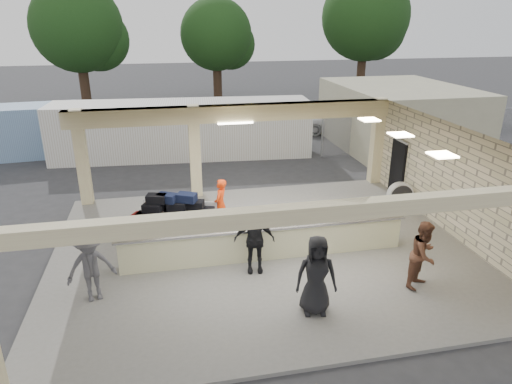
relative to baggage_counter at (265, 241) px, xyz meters
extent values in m
plane|color=#2D2D30|center=(0.00, 0.50, -0.59)|extent=(120.00, 120.00, 0.00)
cube|color=slate|center=(0.00, 0.50, -0.54)|extent=(12.00, 10.00, 0.10)
cube|color=#CDB989|center=(0.00, 0.50, 2.91)|extent=(12.00, 10.00, 0.02)
cube|color=beige|center=(6.00, 0.50, 1.16)|extent=(0.02, 10.00, 3.50)
cube|color=black|center=(5.94, 3.70, 0.56)|extent=(0.10, 0.95, 2.10)
cube|color=#CDB989|center=(0.00, 5.25, 2.61)|extent=(12.00, 0.50, 0.60)
cube|color=#CDB989|center=(0.00, -4.35, 2.76)|extent=(12.00, 0.30, 0.30)
cube|color=#CDB989|center=(-5.50, 5.25, 1.21)|extent=(0.40, 0.40, 3.50)
cube|color=#CDB989|center=(-1.50, 5.25, 1.21)|extent=(0.40, 0.40, 3.50)
cube|color=#CDB989|center=(5.80, 5.30, 1.21)|extent=(0.40, 0.40, 3.50)
cube|color=white|center=(0.00, 5.00, 2.29)|extent=(1.30, 0.12, 0.06)
cube|color=#FFEABF|center=(3.80, 2.00, 2.88)|extent=(0.55, 0.55, 0.04)
cube|color=#FFEABF|center=(3.80, 0.00, 2.88)|extent=(0.55, 0.55, 0.04)
cube|color=#FFEABF|center=(3.80, -2.00, 2.88)|extent=(0.55, 0.55, 0.04)
cube|color=beige|center=(0.00, 0.00, -0.04)|extent=(8.00, 0.50, 0.90)
cube|color=#B7B7BC|center=(0.00, 0.00, 0.46)|extent=(8.20, 0.58, 0.06)
cube|color=silver|center=(-2.45, 1.74, 0.10)|extent=(2.79, 2.17, 0.12)
cylinder|color=black|center=(-3.55, 1.53, -0.29)|extent=(0.23, 0.41, 0.39)
cylinder|color=black|center=(-3.21, 2.56, -0.29)|extent=(0.23, 0.41, 0.39)
cylinder|color=black|center=(-1.69, 0.92, -0.29)|extent=(0.23, 0.41, 0.39)
cylinder|color=black|center=(-1.35, 1.95, -0.29)|extent=(0.23, 0.41, 0.39)
cube|color=silver|center=(-2.22, 2.44, 0.30)|extent=(2.35, 0.81, 0.29)
cube|color=silver|center=(-2.68, 1.04, 0.30)|extent=(2.35, 0.81, 0.29)
cube|color=black|center=(-3.29, 1.71, 0.29)|extent=(0.66, 0.53, 0.26)
cube|color=black|center=(-2.64, 1.49, 0.29)|extent=(0.66, 0.53, 0.26)
cube|color=black|center=(-1.98, 1.28, 0.29)|extent=(0.66, 0.53, 0.26)
cube|color=black|center=(-3.10, 2.27, 0.29)|extent=(0.66, 0.53, 0.26)
cube|color=black|center=(-2.45, 2.05, 0.29)|extent=(0.66, 0.53, 0.26)
cube|color=black|center=(-1.80, 1.84, 0.29)|extent=(0.66, 0.53, 0.26)
cube|color=black|center=(-3.07, 1.74, 0.55)|extent=(0.66, 0.53, 0.26)
cube|color=black|center=(-2.36, 1.71, 0.55)|extent=(0.66, 0.53, 0.26)
cube|color=black|center=(-1.83, 1.74, 0.55)|extent=(0.66, 0.53, 0.26)
cube|color=black|center=(-2.73, 2.14, 0.55)|extent=(0.66, 0.53, 0.26)
cube|color=black|center=(-2.64, 1.80, 0.82)|extent=(0.66, 0.53, 0.26)
cube|color=black|center=(-2.05, 1.71, 0.82)|extent=(0.66, 0.53, 0.26)
cube|color=#590F0C|center=(-3.41, 1.64, 0.29)|extent=(0.66, 0.53, 0.26)
cube|color=black|center=(-1.52, 1.74, 0.29)|extent=(0.66, 0.53, 0.26)
cube|color=black|center=(-2.33, 2.11, 0.55)|extent=(0.66, 0.53, 0.26)
cube|color=black|center=(-2.95, 1.80, 0.82)|extent=(0.66, 0.53, 0.26)
cylinder|color=silver|center=(5.42, 2.40, 0.05)|extent=(0.91, 0.38, 0.88)
cylinder|color=black|center=(5.42, 2.40, 0.05)|extent=(0.81, 0.41, 0.79)
cube|color=silver|center=(5.12, 2.40, -0.34)|extent=(0.06, 0.49, 0.29)
cube|color=silver|center=(5.71, 2.40, -0.34)|extent=(0.06, 0.49, 0.29)
imported|color=#F33A0C|center=(-0.98, 2.08, 0.35)|extent=(0.57, 0.70, 1.68)
imported|color=brown|center=(3.53, -2.26, 0.40)|extent=(0.92, 0.80, 1.76)
imported|color=black|center=(-0.46, -0.70, 0.43)|extent=(1.12, 0.54, 1.83)
imported|color=#49494D|center=(-4.50, -1.22, 0.40)|extent=(1.21, 0.69, 1.77)
imported|color=black|center=(0.56, -2.76, 0.47)|extent=(0.99, 0.53, 1.91)
imported|color=silver|center=(7.81, 13.96, 0.05)|extent=(4.87, 3.22, 1.28)
imported|color=silver|center=(12.56, 14.93, 0.18)|extent=(4.88, 1.92, 1.53)
imported|color=black|center=(7.53, 16.25, 0.13)|extent=(4.57, 3.06, 1.44)
cube|color=white|center=(-1.67, 10.96, 0.76)|extent=(12.56, 3.35, 2.69)
cylinder|color=gray|center=(5.00, 9.50, 0.41)|extent=(0.06, 0.06, 2.00)
cylinder|color=gray|center=(7.00, 9.50, 0.41)|extent=(0.06, 0.06, 2.00)
cylinder|color=gray|center=(9.00, 9.50, 0.41)|extent=(0.06, 0.06, 2.00)
cylinder|color=gray|center=(11.00, 9.50, 0.41)|extent=(0.06, 0.06, 2.00)
cylinder|color=gray|center=(13.00, 9.50, 0.41)|extent=(0.06, 0.06, 2.00)
cylinder|color=gray|center=(15.00, 9.50, 0.41)|extent=(0.06, 0.06, 2.00)
cube|color=gray|center=(11.00, 9.50, 0.41)|extent=(12.00, 0.02, 2.00)
cylinder|color=gray|center=(11.00, 9.50, 1.41)|extent=(12.00, 0.05, 0.05)
cylinder|color=#382619|center=(-8.00, 24.50, 1.66)|extent=(0.70, 0.70, 4.50)
sphere|color=black|center=(-8.00, 24.50, 5.26)|extent=(6.30, 6.30, 6.30)
sphere|color=black|center=(-6.80, 25.10, 4.36)|extent=(4.50, 4.50, 4.50)
cylinder|color=#382619|center=(2.00, 26.50, 1.41)|extent=(0.70, 0.70, 4.00)
sphere|color=black|center=(2.00, 26.50, 4.61)|extent=(5.60, 5.60, 5.60)
sphere|color=black|center=(3.20, 27.10, 3.81)|extent=(4.00, 4.00, 4.00)
cylinder|color=#382619|center=(14.00, 25.50, 1.91)|extent=(0.70, 0.70, 5.00)
sphere|color=black|center=(14.00, 25.50, 5.91)|extent=(7.00, 7.00, 7.00)
sphere|color=black|center=(15.20, 26.10, 4.91)|extent=(5.00, 5.00, 5.00)
cube|color=#B1AD8D|center=(9.50, 10.50, 1.01)|extent=(6.00, 8.00, 3.20)
camera|label=1|loc=(-2.58, -11.21, 5.92)|focal=32.00mm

